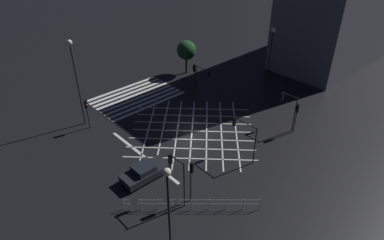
# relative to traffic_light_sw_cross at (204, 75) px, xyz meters

# --- Properties ---
(ground_plane) EXTENTS (200.00, 200.00, 0.00)m
(ground_plane) POSITION_rel_traffic_light_sw_cross_xyz_m (7.37, 5.75, -2.46)
(ground_plane) COLOR black
(road_markings) EXTENTS (16.22, 22.18, 0.01)m
(road_markings) POSITION_rel_traffic_light_sw_cross_xyz_m (7.66, -0.62, -2.45)
(road_markings) COLOR silver
(road_markings) RESTS_ON ground_plane
(traffic_light_sw_cross) EXTENTS (0.36, 2.66, 3.34)m
(traffic_light_sw_cross) POSITION_rel_traffic_light_sw_cross_xyz_m (0.00, 0.00, 0.00)
(traffic_light_sw_cross) COLOR black
(traffic_light_sw_cross) RESTS_ON ground_plane
(traffic_light_ne_main) EXTENTS (0.39, 0.36, 3.97)m
(traffic_light_ne_main) POSITION_rel_traffic_light_sw_cross_xyz_m (14.34, 13.30, 0.38)
(traffic_light_ne_main) COLOR black
(traffic_light_ne_main) RESTS_ON ground_plane
(traffic_light_nw_main) EXTENTS (0.39, 0.36, 3.50)m
(traffic_light_nw_main) POSITION_rel_traffic_light_sw_cross_xyz_m (-0.50, 13.31, 0.05)
(traffic_light_nw_main) COLOR black
(traffic_light_nw_main) RESTS_ON ground_plane
(traffic_light_median_north) EXTENTS (0.36, 2.91, 4.04)m
(traffic_light_median_north) POSITION_rel_traffic_light_sw_cross_xyz_m (6.78, 12.20, 0.54)
(traffic_light_median_north) COLOR black
(traffic_light_median_north) RESTS_ON ground_plane
(traffic_light_nw_cross) EXTENTS (0.36, 2.05, 4.12)m
(traffic_light_nw_cross) POSITION_rel_traffic_light_sw_cross_xyz_m (-0.70, 12.04, 0.55)
(traffic_light_nw_cross) COLOR black
(traffic_light_nw_cross) RESTS_ON ground_plane
(traffic_light_sw_main) EXTENTS (0.39, 0.36, 3.23)m
(traffic_light_sw_main) POSITION_rel_traffic_light_sw_cross_xyz_m (-0.04, -1.91, -0.15)
(traffic_light_sw_main) COLOR black
(traffic_light_sw_main) RESTS_ON ground_plane
(traffic_light_ne_cross) EXTENTS (0.36, 1.91, 4.50)m
(traffic_light_ne_cross) POSITION_rel_traffic_light_sw_cross_xyz_m (15.23, 12.51, 0.81)
(traffic_light_ne_cross) COLOR black
(traffic_light_ne_cross) RESTS_ON ground_plane
(traffic_light_se_cross) EXTENTS (0.36, 0.39, 3.50)m
(traffic_light_se_cross) POSITION_rel_traffic_light_sw_cross_xyz_m (15.22, -2.28, 0.05)
(traffic_light_se_cross) COLOR black
(traffic_light_se_cross) RESTS_ON ground_plane
(street_lamp_east) EXTENTS (0.62, 0.62, 7.93)m
(street_lamp_east) POSITION_rel_traffic_light_sw_cross_xyz_m (-7.81, 4.26, 3.67)
(street_lamp_east) COLOR black
(street_lamp_east) RESTS_ON ground_plane
(street_lamp_west) EXTENTS (0.46, 0.46, 9.54)m
(street_lamp_west) POSITION_rel_traffic_light_sw_cross_xyz_m (20.18, 17.83, 3.77)
(street_lamp_west) COLOR black
(street_lamp_west) RESTS_ON ground_plane
(street_lamp_far) EXTENTS (0.56, 0.56, 9.71)m
(street_lamp_far) POSITION_rel_traffic_light_sw_cross_xyz_m (15.21, -3.52, 4.56)
(street_lamp_far) COLOR black
(street_lamp_far) RESTS_ON ground_plane
(street_tree_near) EXTENTS (2.74, 2.74, 4.86)m
(street_tree_near) POSITION_rel_traffic_light_sw_cross_xyz_m (-2.37, -6.04, 1.00)
(street_tree_near) COLOR #473323
(street_tree_near) RESTS_ON ground_plane
(waiting_car) EXTENTS (4.52, 1.89, 1.40)m
(waiting_car) POSITION_rel_traffic_light_sw_cross_xyz_m (15.53, 8.45, -1.80)
(waiting_car) COLOR black
(waiting_car) RESTS_ON ground_plane
(pedestrian_railing) EXTENTS (8.14, 7.47, 1.05)m
(pedestrian_railing) POSITION_rel_traffic_light_sw_cross_xyz_m (15.02, 14.09, -1.78)
(pedestrian_railing) COLOR #9EA0A5
(pedestrian_railing) RESTS_ON ground_plane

